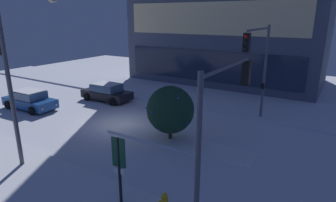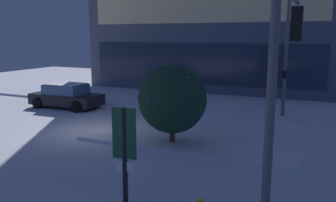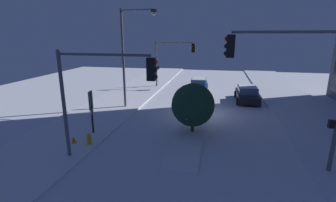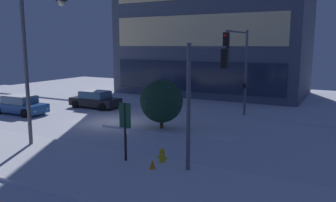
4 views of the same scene
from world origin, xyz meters
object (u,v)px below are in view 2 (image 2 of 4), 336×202
Objects in this scene: traffic_light_corner_far_right at (283,34)px; decorated_tree_median at (172,99)px; parking_info_sign at (125,154)px; car_far at (66,96)px; traffic_light_corner_near_right at (285,56)px.

traffic_light_corner_far_right is 1.98× the size of decorated_tree_median.
traffic_light_corner_far_right is 2.28× the size of parking_info_sign.
car_far is 14.92m from parking_info_sign.
decorated_tree_median is at bearing 6.63° from parking_info_sign.
traffic_light_corner_far_right reaches higher than traffic_light_corner_near_right.
parking_info_sign is at bearing -10.17° from traffic_light_corner_far_right.
car_far is 1.38× the size of decorated_tree_median.
car_far is 10.07m from decorated_tree_median.
parking_info_sign is 6.38m from decorated_tree_median.
car_far is 16.20m from traffic_light_corner_near_right.
parking_info_sign is at bearing -75.93° from decorated_tree_median.
traffic_light_corner_near_right is (13.63, -8.15, 3.20)m from car_far.
traffic_light_corner_near_right reaches higher than parking_info_sign.
traffic_light_corner_far_right is 6.47m from decorated_tree_median.
decorated_tree_median is at bearing 49.85° from traffic_light_corner_near_right.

